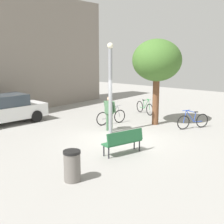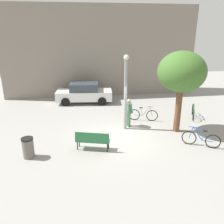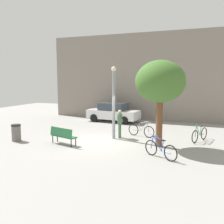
{
  "view_description": "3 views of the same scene",
  "coord_description": "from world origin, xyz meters",
  "views": [
    {
      "loc": [
        -10.37,
        -7.71,
        3.85
      ],
      "look_at": [
        0.16,
        0.69,
        1.1
      ],
      "focal_mm": 48.82,
      "sensor_mm": 36.0,
      "label": 1
    },
    {
      "loc": [
        -2.22,
        -11.26,
        5.46
      ],
      "look_at": [
        -0.35,
        0.63,
        1.19
      ],
      "focal_mm": 37.95,
      "sensor_mm": 36.0,
      "label": 2
    },
    {
      "loc": [
        5.39,
        -12.26,
        3.43
      ],
      "look_at": [
        0.2,
        1.47,
        1.5
      ],
      "focal_mm": 39.62,
      "sensor_mm": 36.0,
      "label": 3
    }
  ],
  "objects": [
    {
      "name": "ground_plane",
      "position": [
        0.0,
        0.0,
        0.0
      ],
      "size": [
        36.0,
        36.0,
        0.0
      ],
      "primitive_type": "plane",
      "color": "gray"
    },
    {
      "name": "building_facade",
      "position": [
        0.0,
        9.2,
        3.65
      ],
      "size": [
        15.93,
        2.0,
        7.29
      ],
      "primitive_type": "cube",
      "color": "gray",
      "rests_on": "ground_plane"
    },
    {
      "name": "lamppost",
      "position": [
        0.47,
        1.03,
        2.27
      ],
      "size": [
        0.28,
        0.28,
        4.17
      ],
      "color": "gray",
      "rests_on": "ground_plane"
    },
    {
      "name": "person_by_lamppost",
      "position": [
        0.75,
        1.32,
        0.97
      ],
      "size": [
        0.35,
        0.62,
        1.67
      ],
      "color": "#47704C",
      "rests_on": "ground_plane"
    },
    {
      "name": "park_bench",
      "position": [
        -1.57,
        -1.24,
        0.55
      ],
      "size": [
        1.67,
        0.91,
        0.92
      ],
      "color": "#236038",
      "rests_on": "ground_plane"
    },
    {
      "name": "plaza_tree",
      "position": [
        3.25,
        0.24,
        3.3
      ],
      "size": [
        2.51,
        2.51,
        4.41
      ],
      "color": "brown",
      "rests_on": "ground_plane"
    },
    {
      "name": "bicycle_silver",
      "position": [
        1.86,
        2.09,
        0.38
      ],
      "size": [
        1.74,
        0.6,
        0.97
      ],
      "color": "black",
      "rests_on": "ground_plane"
    },
    {
      "name": "bicycle_green",
      "position": [
        5.19,
        2.13,
        0.38
      ],
      "size": [
        0.79,
        1.67,
        0.97
      ],
      "color": "black",
      "rests_on": "ground_plane"
    },
    {
      "name": "bicycle_blue",
      "position": [
        3.65,
        -1.67,
        0.38
      ],
      "size": [
        1.58,
        0.97,
        0.97
      ],
      "color": "black",
      "rests_on": "ground_plane"
    },
    {
      "name": "parked_car_white",
      "position": [
        -1.59,
        6.49,
        0.77
      ],
      "size": [
        4.35,
        2.15,
        1.55
      ],
      "color": "silver",
      "rests_on": "ground_plane"
    },
    {
      "name": "trash_bin",
      "position": [
        -4.44,
        -1.47,
        0.47
      ],
      "size": [
        0.52,
        0.52,
        0.94
      ],
      "color": "#66605B",
      "rests_on": "ground_plane"
    }
  ]
}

